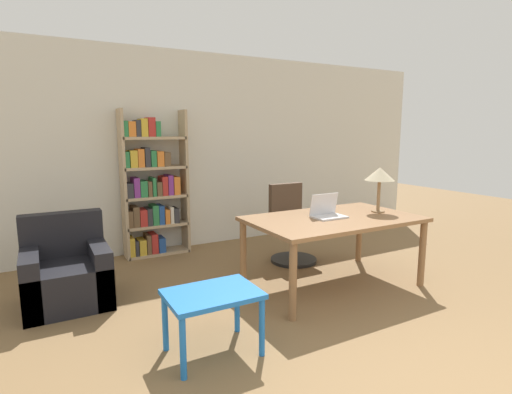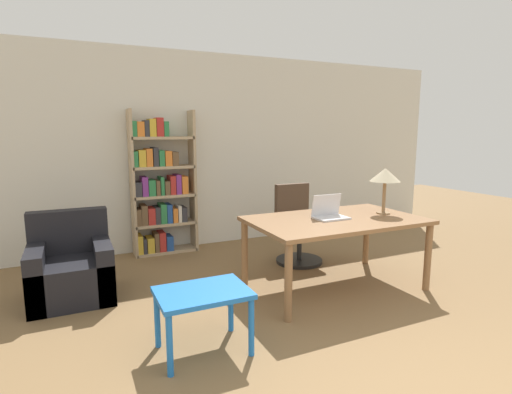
% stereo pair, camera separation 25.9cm
% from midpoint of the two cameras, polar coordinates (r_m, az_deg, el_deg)
% --- Properties ---
extents(wall_back, '(8.00, 0.06, 2.70)m').
position_cam_midpoint_polar(wall_back, '(5.75, -9.42, 6.48)').
color(wall_back, silver).
rests_on(wall_back, ground_plane).
extents(desk, '(1.76, 1.06, 0.74)m').
position_cam_midpoint_polar(desk, '(4.23, 9.26, -3.91)').
color(desk, olive).
rests_on(desk, ground_plane).
extents(laptop, '(0.34, 0.23, 0.24)m').
position_cam_midpoint_polar(laptop, '(4.20, 8.40, -2.16)').
color(laptop, silver).
rests_on(laptop, desk).
extents(table_lamp, '(0.32, 0.32, 0.50)m').
position_cam_midpoint_polar(table_lamp, '(4.54, 15.71, 3.00)').
color(table_lamp, olive).
rests_on(table_lamp, desk).
extents(office_chair, '(0.58, 0.58, 0.97)m').
position_cam_midpoint_polar(office_chair, '(5.06, 3.59, -4.36)').
color(office_chair, black).
rests_on(office_chair, ground_plane).
extents(side_table_blue, '(0.67, 0.48, 0.48)m').
position_cam_midpoint_polar(side_table_blue, '(3.03, -8.75, -14.53)').
color(side_table_blue, blue).
rests_on(side_table_blue, ground_plane).
extents(armchair, '(0.75, 0.74, 0.84)m').
position_cam_midpoint_polar(armchair, '(4.32, -27.03, -9.88)').
color(armchair, black).
rests_on(armchair, ground_plane).
extents(bookshelf, '(0.84, 0.28, 1.90)m').
position_cam_midpoint_polar(bookshelf, '(5.40, -16.12, 1.02)').
color(bookshelf, tan).
rests_on(bookshelf, ground_plane).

